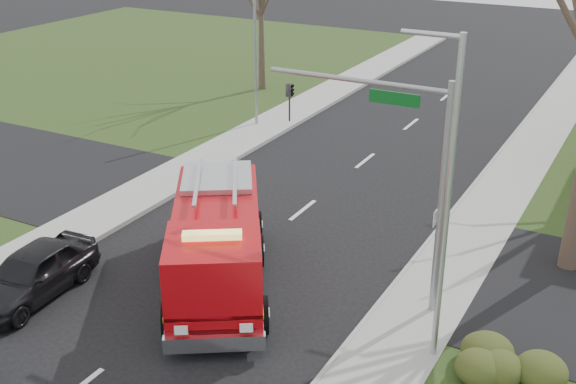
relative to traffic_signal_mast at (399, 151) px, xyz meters
The scene contains 9 objects.
ground 7.18m from the traffic_signal_mast, 163.94° to the right, with size 120.00×120.00×0.00m, color black.
sidewalk_right 4.97m from the traffic_signal_mast, 56.58° to the right, with size 2.40×80.00×0.15m, color gray.
sidewalk_left 12.41m from the traffic_signal_mast, behind, with size 2.40×80.00×0.15m, color gray.
hedge_corner 6.14m from the traffic_signal_mast, 33.41° to the right, with size 2.80×2.00×0.90m, color #2D3814.
traffic_signal_mast is the anchor object (origin of this frame).
streetlight_pole 2.78m from the traffic_signal_mast, 46.02° to the right, with size 1.48×0.16×8.40m.
utility_pole_far 17.38m from the traffic_signal_mast, 133.85° to the left, with size 0.14×0.14×7.00m, color gray.
fire_engine 6.15m from the traffic_signal_mast, 160.82° to the right, with size 6.19×7.74×3.04m.
parked_car_maroon 11.24m from the traffic_signal_mast, 153.35° to the right, with size 1.82×4.51×1.54m, color black.
Camera 1 is at (11.32, -15.93, 11.33)m, focal length 45.00 mm.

